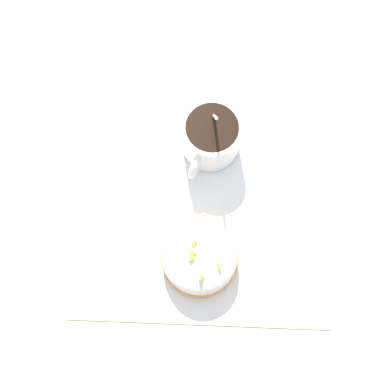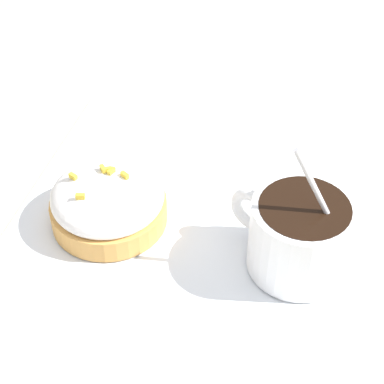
% 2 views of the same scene
% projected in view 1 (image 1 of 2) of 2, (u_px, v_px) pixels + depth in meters
% --- Properties ---
extents(ground_plane, '(3.00, 3.00, 0.00)m').
position_uv_depth(ground_plane, '(202.00, 200.00, 0.59)').
color(ground_plane, '#C6B793').
extents(paper_napkin, '(0.35, 0.36, 0.00)m').
position_uv_depth(paper_napkin, '(202.00, 200.00, 0.59)').
color(paper_napkin, white).
rests_on(paper_napkin, ground_plane).
extents(coffee_cup, '(0.10, 0.08, 0.11)m').
position_uv_depth(coffee_cup, '(210.00, 137.00, 0.58)').
color(coffee_cup, white).
rests_on(coffee_cup, paper_napkin).
extents(frosted_pastry, '(0.09, 0.09, 0.05)m').
position_uv_depth(frosted_pastry, '(199.00, 258.00, 0.55)').
color(frosted_pastry, '#D19347').
rests_on(frosted_pastry, paper_napkin).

